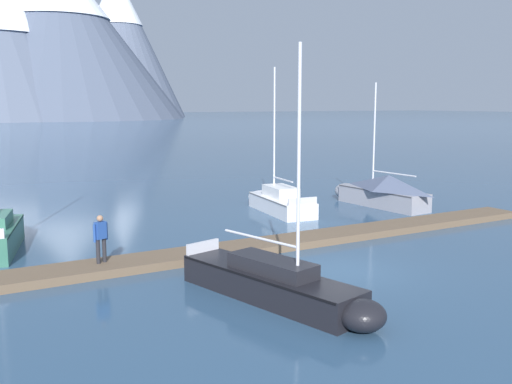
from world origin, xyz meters
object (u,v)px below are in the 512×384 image
sailboat_mid_dock_starboard (381,191)px  person_on_dock (101,236)px  sailboat_second_berth (278,284)px  sailboat_mid_dock_port (278,201)px

sailboat_mid_dock_starboard → person_on_dock: bearing=-163.8°
sailboat_second_berth → sailboat_mid_dock_port: size_ratio=0.96×
sailboat_mid_dock_port → sailboat_mid_dock_starboard: sailboat_mid_dock_port is taller
sailboat_second_berth → sailboat_mid_dock_port: (7.64, 12.37, 0.01)m
sailboat_second_berth → person_on_dock: bearing=122.5°
sailboat_mid_dock_port → sailboat_second_berth: bearing=-121.7°
sailboat_second_berth → sailboat_mid_dock_starboard: sailboat_second_berth is taller
sailboat_second_berth → sailboat_mid_dock_starboard: (13.55, 10.76, 0.34)m
sailboat_second_berth → person_on_dock: (-3.67, 5.76, 0.71)m
sailboat_mid_dock_port → person_on_dock: size_ratio=4.57×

